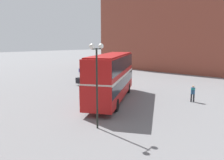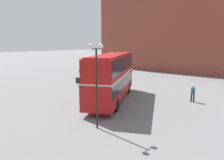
# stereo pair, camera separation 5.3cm
# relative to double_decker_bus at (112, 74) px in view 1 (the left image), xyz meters

# --- Properties ---
(ground_plane) EXTENTS (240.00, 240.00, 0.00)m
(ground_plane) POSITION_rel_double_decker_bus_xyz_m (-0.42, -0.11, -2.62)
(ground_plane) COLOR slate
(building_row_right) EXTENTS (9.07, 35.94, 18.24)m
(building_row_right) POSITION_rel_double_decker_bus_xyz_m (26.60, 4.36, 6.51)
(building_row_right) COLOR brown
(building_row_right) RESTS_ON ground_plane
(double_decker_bus) EXTENTS (11.18, 7.47, 4.55)m
(double_decker_bus) POSITION_rel_double_decker_bus_xyz_m (0.00, 0.00, 0.00)
(double_decker_bus) COLOR red
(double_decker_bus) RESTS_ON ground_plane
(pedestrian_foreground) EXTENTS (0.56, 0.56, 1.62)m
(pedestrian_foreground) POSITION_rel_double_decker_bus_xyz_m (4.59, -6.31, -1.63)
(pedestrian_foreground) COLOR #232328
(pedestrian_foreground) RESTS_ON ground_plane
(parked_car_kerb_near) EXTENTS (4.33, 2.48, 1.46)m
(parked_car_kerb_near) POSITION_rel_double_decker_bus_xyz_m (12.37, 15.69, -1.87)
(parked_car_kerb_near) COLOR navy
(parked_car_kerb_near) RESTS_ON ground_plane
(parked_car_kerb_far) EXTENTS (4.68, 1.99, 1.57)m
(parked_car_kerb_far) POSITION_rel_double_decker_bus_xyz_m (5.09, 7.88, -1.82)
(parked_car_kerb_far) COLOR black
(parked_car_kerb_far) RESTS_ON ground_plane
(street_lamp_twin_globe) EXTENTS (1.18, 0.34, 5.60)m
(street_lamp_twin_globe) POSITION_rel_double_decker_bus_xyz_m (-6.09, -3.87, 1.47)
(street_lamp_twin_globe) COLOR black
(street_lamp_twin_globe) RESTS_ON ground_plane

